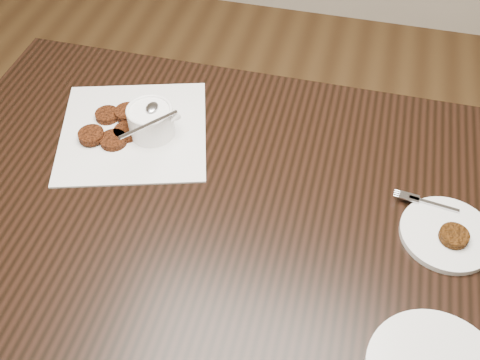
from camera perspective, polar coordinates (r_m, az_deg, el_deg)
name	(u,v)px	position (r m, az deg, el deg)	size (l,w,h in m)	color
table	(243,307)	(1.40, 0.27, -12.82)	(1.36, 0.87, 0.75)	black
napkin	(134,131)	(1.26, -10.81, 4.92)	(0.32, 0.32, 0.00)	silver
sauce_ramekin	(149,109)	(1.21, -9.27, 7.16)	(0.13, 0.13, 0.14)	white
patty_cluster	(113,130)	(1.26, -12.79, 4.95)	(0.21, 0.21, 0.02)	#57210B
plate_with_patty	(448,232)	(1.11, 20.45, -5.00)	(0.17, 0.17, 0.03)	silver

